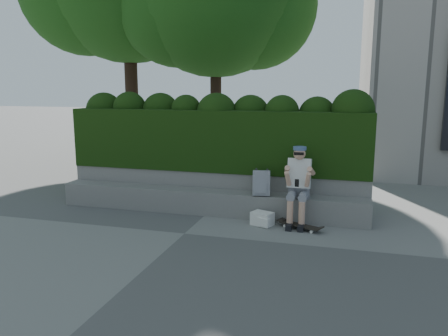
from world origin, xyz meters
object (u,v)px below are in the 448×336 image
(backpack_plaid, at_px, (261,183))
(backpack_ground, at_px, (262,219))
(skateboard, at_px, (300,226))
(person, at_px, (299,182))

(backpack_plaid, xyz_separation_m, backpack_ground, (0.09, -0.35, -0.56))
(skateboard, bearing_deg, backpack_plaid, 175.33)
(person, distance_m, backpack_plaid, 0.69)
(backpack_plaid, bearing_deg, person, -17.04)
(backpack_plaid, bearing_deg, skateboard, -37.77)
(backpack_plaid, relative_size, backpack_ground, 1.27)
(backpack_ground, bearing_deg, person, 45.88)
(person, bearing_deg, skateboard, -75.95)
(person, height_order, backpack_ground, person)
(skateboard, height_order, backpack_ground, backpack_ground)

